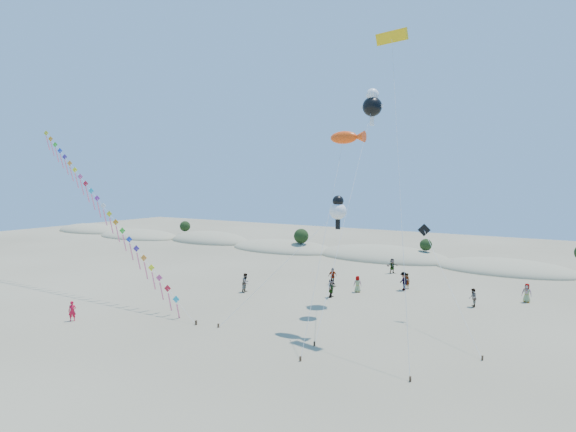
% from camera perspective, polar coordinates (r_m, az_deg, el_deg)
% --- Properties ---
extents(ground, '(160.00, 160.00, 0.00)m').
position_cam_1_polar(ground, '(31.74, -19.91, -16.24)').
color(ground, '#776E52').
rests_on(ground, ground).
extents(dune_ridge, '(145.30, 11.49, 5.57)m').
position_cam_1_polar(dune_ridge, '(68.22, 11.90, -4.85)').
color(dune_ridge, tan).
rests_on(dune_ridge, ground).
extents(kite_train, '(27.41, 5.73, 17.06)m').
position_cam_1_polar(kite_train, '(49.13, -21.29, 1.31)').
color(kite_train, '#3F2D1E').
rests_on(kite_train, ground).
extents(fish_kite, '(2.68, 8.44, 14.55)m').
position_cam_1_polar(fish_kite, '(35.86, 7.05, 9.17)').
color(fish_kite, '#3F2D1E').
rests_on(fish_kite, ground).
extents(cartoon_kite_low, '(6.67, 8.73, 9.72)m').
position_cam_1_polar(cartoon_kite_low, '(39.03, 5.92, 0.80)').
color(cartoon_kite_low, '#3F2D1E').
rests_on(cartoon_kite_low, ground).
extents(cartoon_kite_high, '(2.65, 14.71, 19.11)m').
position_cam_1_polar(cartoon_kite_high, '(44.79, 9.96, 12.89)').
color(cartoon_kite_high, '#3F2D1E').
rests_on(cartoon_kite_high, ground).
extents(parafoil_kite, '(5.63, 8.96, 21.52)m').
position_cam_1_polar(parafoil_kite, '(36.79, 12.22, 19.59)').
color(parafoil_kite, '#3F2D1E').
rests_on(parafoil_kite, ground).
extents(dark_kite, '(6.25, 7.37, 7.53)m').
position_cam_1_polar(dark_kite, '(37.47, 17.17, -4.67)').
color(dark_kite, '#3F2D1E').
rests_on(dark_kite, ground).
extents(flyer_foreground, '(0.66, 0.66, 1.55)m').
position_cam_1_polar(flyer_foreground, '(41.64, -24.20, -10.24)').
color(flyer_foreground, red).
rests_on(flyer_foreground, ground).
extents(beachgoers, '(24.65, 17.68, 1.86)m').
position_cam_1_polar(beachgoers, '(48.92, 10.34, -7.64)').
color(beachgoers, slate).
rests_on(beachgoers, ground).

